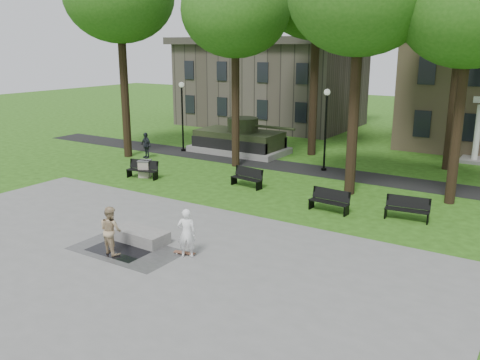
# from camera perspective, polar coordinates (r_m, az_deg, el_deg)

# --- Properties ---
(ground) EXTENTS (120.00, 120.00, 0.00)m
(ground) POSITION_cam_1_polar(r_m,az_deg,el_deg) (20.22, -6.03, -5.74)
(ground) COLOR #254911
(ground) RESTS_ON ground
(plaza) EXTENTS (22.00, 16.00, 0.02)m
(plaza) POSITION_cam_1_polar(r_m,az_deg,el_deg) (16.92, -16.78, -10.53)
(plaza) COLOR gray
(plaza) RESTS_ON ground
(footpath) EXTENTS (44.00, 2.60, 0.01)m
(footpath) POSITION_cam_1_polar(r_m,az_deg,el_deg) (30.11, 8.28, 1.10)
(footpath) COLOR black
(footpath) RESTS_ON ground
(building_left) EXTENTS (15.00, 10.00, 7.20)m
(building_left) POSITION_cam_1_polar(r_m,az_deg,el_deg) (47.30, 3.52, 10.60)
(building_left) COLOR #4C443D
(building_left) RESTS_ON ground
(tree_1) EXTENTS (6.20, 6.20, 11.63)m
(tree_1) POSITION_cam_1_polar(r_m,az_deg,el_deg) (30.16, -0.53, 18.41)
(tree_1) COLOR black
(tree_1) RESTS_ON ground
(tree_3) EXTENTS (6.00, 6.00, 11.19)m
(tree_3) POSITION_cam_1_polar(r_m,az_deg,el_deg) (24.59, 24.47, 17.12)
(tree_3) COLOR black
(tree_3) RESTS_ON ground
(lamp_left) EXTENTS (0.36, 0.36, 4.73)m
(lamp_left) POSITION_cam_1_polar(r_m,az_deg,el_deg) (35.06, -6.51, 7.72)
(lamp_left) COLOR black
(lamp_left) RESTS_ON ground
(lamp_mid) EXTENTS (0.36, 0.36, 4.73)m
(lamp_mid) POSITION_cam_1_polar(r_m,az_deg,el_deg) (29.65, 9.61, 6.32)
(lamp_mid) COLOR black
(lamp_mid) RESTS_ON ground
(tank_monument) EXTENTS (7.45, 3.40, 2.40)m
(tank_monument) POSITION_cam_1_polar(r_m,az_deg,el_deg) (34.66, -0.06, 4.50)
(tank_monument) COLOR gray
(tank_monument) RESTS_ON ground
(puddle) EXTENTS (2.20, 1.20, 0.00)m
(puddle) POSITION_cam_1_polar(r_m,az_deg,el_deg) (18.73, -13.53, -7.74)
(puddle) COLOR black
(puddle) RESTS_ON plaza
(concrete_block) EXTENTS (2.23, 1.06, 0.45)m
(concrete_block) POSITION_cam_1_polar(r_m,az_deg,el_deg) (19.34, -11.16, -6.15)
(concrete_block) COLOR gray
(concrete_block) RESTS_ON plaza
(skateboard) EXTENTS (0.81, 0.38, 0.07)m
(skateboard) POSITION_cam_1_polar(r_m,az_deg,el_deg) (18.02, -6.25, -8.19)
(skateboard) COLOR brown
(skateboard) RESTS_ON plaza
(skateboarder) EXTENTS (0.76, 0.67, 1.73)m
(skateboarder) POSITION_cam_1_polar(r_m,az_deg,el_deg) (17.52, -6.01, -5.95)
(skateboarder) COLOR white
(skateboarder) RESTS_ON plaza
(friend_watching) EXTENTS (0.93, 0.78, 1.71)m
(friend_watching) POSITION_cam_1_polar(r_m,az_deg,el_deg) (18.29, -14.31, -5.47)
(friend_watching) COLOR tan
(friend_watching) RESTS_ON plaza
(pedestrian_walker) EXTENTS (1.04, 0.60, 1.67)m
(pedestrian_walker) POSITION_cam_1_polar(r_m,az_deg,el_deg) (33.53, -10.51, 3.86)
(pedestrian_walker) COLOR #21252C
(pedestrian_walker) RESTS_ON ground
(park_bench_0) EXTENTS (1.85, 0.81, 1.00)m
(park_bench_0) POSITION_cam_1_polar(r_m,az_deg,el_deg) (28.43, -10.82, 1.24)
(park_bench_0) COLOR black
(park_bench_0) RESTS_ON ground
(park_bench_1) EXTENTS (1.85, 0.78, 1.00)m
(park_bench_1) POSITION_cam_1_polar(r_m,az_deg,el_deg) (26.21, 0.82, 0.35)
(park_bench_1) COLOR black
(park_bench_1) RESTS_ON ground
(park_bench_2) EXTENTS (1.83, 0.66, 1.00)m
(park_bench_2) POSITION_cam_1_polar(r_m,az_deg,el_deg) (22.63, 10.03, -2.24)
(park_bench_2) COLOR black
(park_bench_2) RESTS_ON ground
(park_bench_3) EXTENTS (1.84, 0.72, 1.00)m
(park_bench_3) POSITION_cam_1_polar(r_m,az_deg,el_deg) (22.34, 18.31, -3.00)
(park_bench_3) COLOR black
(park_bench_3) RESTS_ON ground
(trash_bin) EXTENTS (0.88, 0.88, 0.96)m
(trash_bin) POSITION_cam_1_polar(r_m,az_deg,el_deg) (28.66, -10.64, 1.28)
(trash_bin) COLOR #A69989
(trash_bin) RESTS_ON ground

